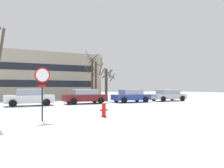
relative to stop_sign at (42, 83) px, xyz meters
The scene contains 12 objects.
ground_plane 3.46m from the stop_sign, 32.95° to the left, with size 120.00×120.00×0.00m, color white.
road_surface 5.64m from the stop_sign, 62.54° to the left, with size 80.00×8.26×0.00m.
stop_sign is the anchor object (origin of this frame).
fire_hydrant 3.59m from the stop_sign, ahead, with size 0.44×0.30×0.83m.
parked_car_white 9.69m from the stop_sign, 89.90° to the left, with size 4.23×2.13×1.53m.
parked_car_maroon 11.25m from the stop_sign, 61.52° to the left, with size 4.39×2.12×1.48m.
parked_car_blue 14.40m from the stop_sign, 42.03° to the left, with size 4.25×2.09×1.48m.
parked_car_silver 18.72m from the stop_sign, 31.15° to the left, with size 4.58×2.09×1.42m.
tree_far_mid 15.66m from the stop_sign, 59.49° to the left, with size 2.28×2.02×5.38m.
tree_far_right 15.45m from the stop_sign, 54.43° to the left, with size 1.66×1.88×4.12m.
tree_far_left 15.86m from the stop_sign, 61.46° to the left, with size 1.79×1.80×6.27m.
building_far_left 23.71m from the stop_sign, 83.16° to the left, with size 15.37×10.96×6.64m.
Camera 1 is at (-3.72, -12.37, 1.64)m, focal length 33.52 mm.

